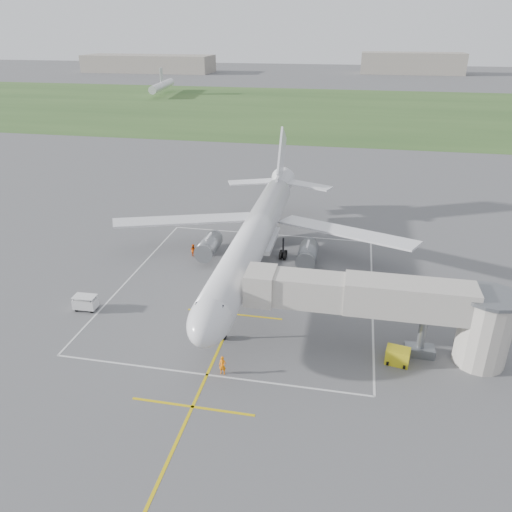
% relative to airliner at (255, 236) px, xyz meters
% --- Properties ---
extents(ground, '(700.00, 700.00, 0.00)m').
position_rel_airliner_xyz_m(ground, '(0.00, -0.75, -4.39)').
color(ground, '#545457').
rests_on(ground, ground).
extents(grass_strip, '(700.00, 120.00, 0.02)m').
position_rel_airliner_xyz_m(grass_strip, '(0.00, 129.25, -4.38)').
color(grass_strip, '#305324').
rests_on(grass_strip, ground).
extents(apron_markings, '(28.20, 60.00, 0.01)m').
position_rel_airliner_xyz_m(apron_markings, '(0.00, -6.57, -4.38)').
color(apron_markings, gold).
rests_on(apron_markings, ground).
extents(airliner, '(38.93, 46.75, 13.52)m').
position_rel_airliner_xyz_m(airliner, '(0.00, 0.00, 0.00)').
color(airliner, silver).
rests_on(airliner, ground).
extents(jet_bridge, '(23.40, 5.00, 7.20)m').
position_rel_airliner_xyz_m(jet_bridge, '(15.72, -14.25, 0.35)').
color(jet_bridge, '#AFAA9E').
rests_on(jet_bridge, ground).
extents(gpu_unit, '(2.22, 1.74, 1.51)m').
position_rel_airliner_xyz_m(gpu_unit, '(15.98, -15.91, -3.65)').
color(gpu_unit, gold).
rests_on(gpu_unit, ground).
extents(baggage_cart, '(2.36, 1.47, 1.62)m').
position_rel_airliner_xyz_m(baggage_cart, '(-15.44, -12.88, -3.57)').
color(baggage_cart, silver).
rests_on(baggage_cart, ground).
extents(ramp_worker_nose, '(0.65, 0.44, 1.73)m').
position_rel_airliner_xyz_m(ramp_worker_nose, '(1.29, -20.33, -3.53)').
color(ramp_worker_nose, orange).
rests_on(ramp_worker_nose, ground).
extents(ramp_worker_wing, '(0.99, 0.93, 1.62)m').
position_rel_airliner_xyz_m(ramp_worker_wing, '(-8.55, 2.18, -3.58)').
color(ramp_worker_wing, '#E04B07').
rests_on(ramp_worker_wing, ground).
extents(distant_hangars, '(345.00, 49.00, 12.00)m').
position_rel_airliner_xyz_m(distant_hangars, '(-16.15, 264.44, 0.78)').
color(distant_hangars, gray).
rests_on(distant_hangars, ground).
extents(distant_aircraft, '(181.29, 61.89, 8.85)m').
position_rel_airliner_xyz_m(distant_aircraft, '(13.48, 171.71, -0.80)').
color(distant_aircraft, silver).
rests_on(distant_aircraft, ground).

